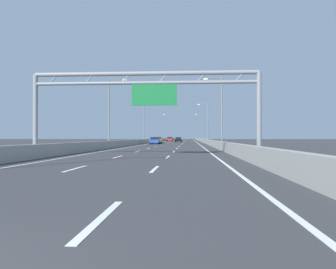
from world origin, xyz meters
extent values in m
plane|color=#38383A|center=(0.00, 100.00, 0.00)|extent=(260.00, 260.00, 0.00)
cube|color=white|center=(-1.80, 12.50, 0.01)|extent=(0.16, 3.00, 0.01)
cube|color=white|center=(-1.80, 21.50, 0.01)|extent=(0.16, 3.00, 0.01)
cube|color=white|center=(-1.80, 30.50, 0.01)|extent=(0.16, 3.00, 0.01)
cube|color=white|center=(-1.80, 39.50, 0.01)|extent=(0.16, 3.00, 0.01)
cube|color=white|center=(-1.80, 48.50, 0.01)|extent=(0.16, 3.00, 0.01)
cube|color=white|center=(-1.80, 57.50, 0.01)|extent=(0.16, 3.00, 0.01)
cube|color=white|center=(-1.80, 66.50, 0.01)|extent=(0.16, 3.00, 0.01)
cube|color=white|center=(-1.80, 75.50, 0.01)|extent=(0.16, 3.00, 0.01)
cube|color=white|center=(-1.80, 84.50, 0.01)|extent=(0.16, 3.00, 0.01)
cube|color=white|center=(-1.80, 93.50, 0.01)|extent=(0.16, 3.00, 0.01)
cube|color=white|center=(-1.80, 102.50, 0.01)|extent=(0.16, 3.00, 0.01)
cube|color=white|center=(-1.80, 111.50, 0.01)|extent=(0.16, 3.00, 0.01)
cube|color=white|center=(-1.80, 120.50, 0.01)|extent=(0.16, 3.00, 0.01)
cube|color=white|center=(-1.80, 129.50, 0.01)|extent=(0.16, 3.00, 0.01)
cube|color=white|center=(-1.80, 138.50, 0.01)|extent=(0.16, 3.00, 0.01)
cube|color=white|center=(-1.80, 147.50, 0.01)|extent=(0.16, 3.00, 0.01)
cube|color=white|center=(-1.80, 156.50, 0.01)|extent=(0.16, 3.00, 0.01)
cube|color=white|center=(1.80, 3.50, 0.01)|extent=(0.16, 3.00, 0.01)
cube|color=white|center=(1.80, 12.50, 0.01)|extent=(0.16, 3.00, 0.01)
cube|color=white|center=(1.80, 21.50, 0.01)|extent=(0.16, 3.00, 0.01)
cube|color=white|center=(1.80, 30.50, 0.01)|extent=(0.16, 3.00, 0.01)
cube|color=white|center=(1.80, 39.50, 0.01)|extent=(0.16, 3.00, 0.01)
cube|color=white|center=(1.80, 48.50, 0.01)|extent=(0.16, 3.00, 0.01)
cube|color=white|center=(1.80, 57.50, 0.01)|extent=(0.16, 3.00, 0.01)
cube|color=white|center=(1.80, 66.50, 0.01)|extent=(0.16, 3.00, 0.01)
cube|color=white|center=(1.80, 75.50, 0.01)|extent=(0.16, 3.00, 0.01)
cube|color=white|center=(1.80, 84.50, 0.01)|extent=(0.16, 3.00, 0.01)
cube|color=white|center=(1.80, 93.50, 0.01)|extent=(0.16, 3.00, 0.01)
cube|color=white|center=(1.80, 102.50, 0.01)|extent=(0.16, 3.00, 0.01)
cube|color=white|center=(1.80, 111.50, 0.01)|extent=(0.16, 3.00, 0.01)
cube|color=white|center=(1.80, 120.50, 0.01)|extent=(0.16, 3.00, 0.01)
cube|color=white|center=(1.80, 129.50, 0.01)|extent=(0.16, 3.00, 0.01)
cube|color=white|center=(1.80, 138.50, 0.01)|extent=(0.16, 3.00, 0.01)
cube|color=white|center=(1.80, 147.50, 0.01)|extent=(0.16, 3.00, 0.01)
cube|color=white|center=(1.80, 156.50, 0.01)|extent=(0.16, 3.00, 0.01)
cube|color=white|center=(-5.25, 88.00, 0.01)|extent=(0.16, 176.00, 0.01)
cube|color=white|center=(5.25, 88.00, 0.01)|extent=(0.16, 176.00, 0.01)
cube|color=#9E9E99|center=(-6.90, 110.00, 0.47)|extent=(0.45, 220.00, 0.95)
cube|color=#9E9E99|center=(6.90, 110.00, 0.47)|extent=(0.45, 220.00, 0.95)
cylinder|color=gray|center=(-8.43, 22.47, 3.10)|extent=(0.36, 0.36, 6.20)
cylinder|color=gray|center=(8.43, 22.47, 3.10)|extent=(0.36, 0.36, 6.20)
cylinder|color=gray|center=(0.00, 22.47, 6.20)|extent=(16.86, 0.32, 0.32)
cylinder|color=gray|center=(0.00, 22.47, 5.50)|extent=(16.86, 0.26, 0.26)
cylinder|color=gray|center=(-7.02, 22.47, 5.85)|extent=(0.74, 0.10, 0.74)
cylinder|color=gray|center=(-4.21, 22.47, 5.85)|extent=(0.74, 0.10, 0.74)
cylinder|color=gray|center=(-1.40, 22.47, 5.85)|extent=(0.74, 0.10, 0.74)
cylinder|color=gray|center=(1.40, 22.47, 5.85)|extent=(0.74, 0.10, 0.74)
cylinder|color=gray|center=(4.21, 22.47, 5.85)|extent=(0.74, 0.10, 0.74)
cylinder|color=gray|center=(7.02, 22.47, 5.85)|extent=(0.74, 0.10, 0.74)
cube|color=#146B33|center=(0.72, 22.47, 4.60)|extent=(3.40, 0.12, 1.60)
cylinder|color=slate|center=(-7.70, 42.82, 4.75)|extent=(0.20, 0.20, 9.50)
cylinder|color=slate|center=(-6.60, 42.82, 9.35)|extent=(2.20, 0.12, 0.12)
cube|color=#F2EAC6|center=(-5.50, 42.82, 9.25)|extent=(0.56, 0.28, 0.20)
cylinder|color=slate|center=(7.70, 42.82, 4.75)|extent=(0.20, 0.20, 9.50)
cylinder|color=slate|center=(6.60, 42.82, 9.35)|extent=(2.20, 0.12, 0.12)
cube|color=#F2EAC6|center=(5.50, 42.82, 9.25)|extent=(0.56, 0.28, 0.20)
cylinder|color=slate|center=(-7.70, 78.00, 4.75)|extent=(0.20, 0.20, 9.50)
cylinder|color=slate|center=(-6.60, 78.00, 9.35)|extent=(2.20, 0.12, 0.12)
cube|color=#F2EAC6|center=(-5.50, 78.00, 9.25)|extent=(0.56, 0.28, 0.20)
cylinder|color=slate|center=(7.70, 78.00, 4.75)|extent=(0.20, 0.20, 9.50)
cylinder|color=slate|center=(6.60, 78.00, 9.35)|extent=(2.20, 0.12, 0.12)
cube|color=#F2EAC6|center=(5.50, 78.00, 9.25)|extent=(0.56, 0.28, 0.20)
cylinder|color=slate|center=(-7.70, 113.18, 4.75)|extent=(0.20, 0.20, 9.50)
cylinder|color=slate|center=(-6.60, 113.18, 9.35)|extent=(2.20, 0.12, 0.12)
cube|color=#F2EAC6|center=(-5.50, 113.18, 9.25)|extent=(0.56, 0.28, 0.20)
cylinder|color=slate|center=(7.70, 113.18, 4.75)|extent=(0.20, 0.20, 9.50)
cylinder|color=slate|center=(6.60, 113.18, 9.35)|extent=(2.20, 0.12, 0.12)
cube|color=#F2EAC6|center=(5.50, 113.18, 9.25)|extent=(0.56, 0.28, 0.20)
cube|color=#2347AD|center=(-3.66, 65.26, 0.62)|extent=(1.88, 4.38, 0.60)
cube|color=black|center=(-3.66, 64.76, 1.18)|extent=(1.65, 1.79, 0.52)
cylinder|color=black|center=(-4.49, 66.90, 0.32)|extent=(0.22, 0.64, 0.64)
cylinder|color=black|center=(-2.83, 66.90, 0.32)|extent=(0.22, 0.64, 0.64)
cylinder|color=black|center=(-4.49, 63.62, 0.32)|extent=(0.22, 0.64, 0.64)
cylinder|color=black|center=(-2.83, 63.62, 0.32)|extent=(0.22, 0.64, 0.64)
cube|color=yellow|center=(-3.81, 72.17, 0.64)|extent=(1.83, 4.26, 0.64)
cube|color=black|center=(-3.81, 71.93, 1.21)|extent=(1.61, 2.01, 0.50)
cylinder|color=black|center=(-4.61, 73.75, 0.32)|extent=(0.22, 0.64, 0.64)
cylinder|color=black|center=(-3.01, 73.75, 0.32)|extent=(0.22, 0.64, 0.64)
cylinder|color=black|center=(-4.61, 70.59, 0.32)|extent=(0.22, 0.64, 0.64)
cylinder|color=black|center=(-3.01, 70.59, 0.32)|extent=(0.22, 0.64, 0.64)
cube|color=black|center=(0.18, 93.15, 0.64)|extent=(1.80, 4.69, 0.64)
cube|color=black|center=(0.18, 92.78, 1.19)|extent=(1.58, 1.97, 0.46)
cylinder|color=black|center=(-0.60, 94.95, 0.32)|extent=(0.22, 0.64, 0.64)
cylinder|color=black|center=(0.97, 94.95, 0.32)|extent=(0.22, 0.64, 0.64)
cylinder|color=black|center=(-0.60, 91.36, 0.32)|extent=(0.22, 0.64, 0.64)
cylinder|color=black|center=(0.97, 91.36, 0.32)|extent=(0.22, 0.64, 0.64)
cube|color=red|center=(-3.36, 110.87, 0.64)|extent=(1.85, 4.65, 0.64)
cube|color=black|center=(-3.36, 110.58, 1.22)|extent=(1.63, 2.17, 0.51)
cylinder|color=black|center=(-4.17, 112.64, 0.32)|extent=(0.22, 0.64, 0.64)
cylinder|color=black|center=(-2.54, 112.64, 0.32)|extent=(0.22, 0.64, 0.64)
cylinder|color=black|center=(-4.17, 109.09, 0.32)|extent=(0.22, 0.64, 0.64)
cylinder|color=black|center=(-2.54, 109.09, 0.32)|extent=(0.22, 0.64, 0.64)
camera|label=1|loc=(3.36, -2.28, 1.44)|focal=35.65mm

